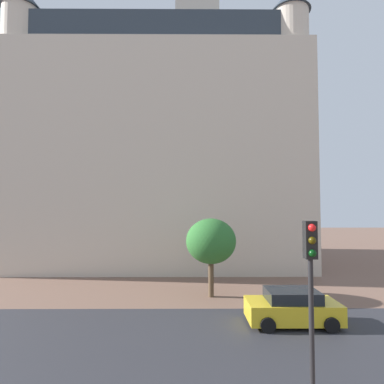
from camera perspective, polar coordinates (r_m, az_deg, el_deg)
ground_plane at (r=14.11m, az=-0.39°, el=-24.55°), size 120.00×120.00×0.00m
street_asphalt_strip at (r=13.14m, az=-0.40°, el=-26.25°), size 120.00×7.31×0.00m
landmark_building at (r=30.56m, az=-5.18°, el=7.81°), size 25.31×15.40×35.16m
car_yellow at (r=15.08m, az=18.38°, el=-20.00°), size 4.01×2.05×1.52m
traffic_light_pole at (r=8.01m, az=21.56°, el=-15.84°), size 0.28×0.34×4.90m
tree_curb_far at (r=17.90m, az=3.60°, el=-9.28°), size 2.92×2.92×4.53m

